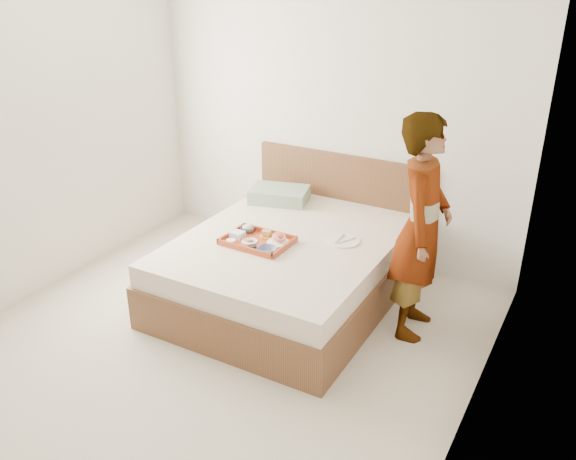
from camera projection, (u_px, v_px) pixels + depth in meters
The scene contains 18 objects.
ground at pixel (203, 355), 4.21m from camera, with size 3.50×4.00×0.01m, color beige.
wall_back at pixel (332, 113), 5.26m from camera, with size 3.50×0.01×2.60m, color silver.
wall_left at pixel (3, 141), 4.45m from camera, with size 0.01×4.00×2.60m, color silver.
wall_right at pixel (481, 242), 2.89m from camera, with size 0.01×4.00×2.60m, color silver.
bed at pixel (289, 268), 4.84m from camera, with size 1.65×2.00×0.53m, color brown.
headboard at pixel (340, 204), 5.52m from camera, with size 1.65×0.06×0.95m, color brown.
pillow at pixel (279, 195), 5.42m from camera, with size 0.51×0.34×0.12m, color #9BAC98.
tray at pixel (257, 240), 4.63m from camera, with size 0.51×0.37×0.05m, color #B64326.
prawn_plate at pixel (278, 243), 4.61m from camera, with size 0.18×0.18×0.01m, color white.
navy_bowl_big at pixel (267, 250), 4.47m from camera, with size 0.14×0.14×0.04m, color #181A40.
sauce_dish at pixel (252, 248), 4.51m from camera, with size 0.07×0.07×0.03m, color black.
meat_plate at pixel (249, 241), 4.63m from camera, with size 0.13×0.13×0.01m, color white.
bread_plate at pixel (268, 236), 4.72m from camera, with size 0.12×0.12×0.01m, color orange.
salad_bowl at pixel (248, 229), 4.80m from camera, with size 0.11×0.11×0.03m, color #181A40.
plastic_tub at pixel (237, 234), 4.70m from camera, with size 0.11×0.09×0.05m, color silver.
cheese_round at pixel (231, 241), 4.61m from camera, with size 0.07×0.07×0.03m, color white.
dinner_plate at pixel (343, 241), 4.67m from camera, with size 0.26×0.26×0.01m, color white.
person at pixel (422, 228), 4.19m from camera, with size 0.60×0.39×1.64m, color silver.
Camera 1 is at (2.22, -2.73, 2.55)m, focal length 37.45 mm.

